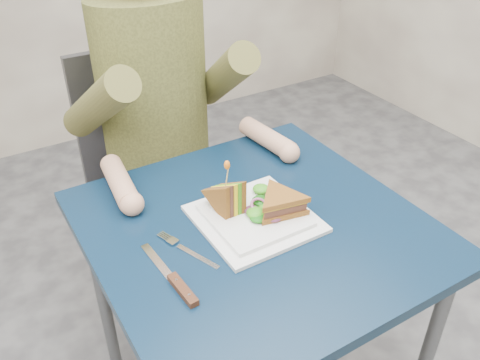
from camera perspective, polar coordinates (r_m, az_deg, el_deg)
table at (r=1.25m, az=1.76°, el=-7.75°), size 0.75×0.75×0.73m
chair at (r=1.81m, az=-9.98°, el=1.93°), size 0.42×0.40×0.93m
diner at (r=1.55m, az=-9.70°, el=11.89°), size 0.54×0.59×0.74m
plate at (r=1.20m, az=1.65°, el=-4.22°), size 0.26×0.26×0.02m
sandwich_flat at (r=1.19m, az=4.56°, el=-2.62°), size 0.16×0.16×0.05m
sandwich_upright at (r=1.19m, az=-1.41°, el=-2.08°), size 0.08×0.12×0.12m
fork at (r=1.12m, az=-5.78°, el=-7.94°), size 0.07×0.17×0.01m
knife at (r=1.05m, az=-7.00°, el=-11.53°), size 0.03×0.22×0.02m
toothpick at (r=1.15m, az=-1.45°, el=0.51°), size 0.01×0.01×0.06m
toothpick_frill at (r=1.13m, az=-1.47°, el=1.70°), size 0.01×0.01×0.02m
lettuce_spill at (r=1.20m, az=1.61°, el=-3.09°), size 0.15×0.13×0.02m
onion_ring at (r=1.20m, az=2.15°, el=-2.87°), size 0.04×0.04×0.02m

